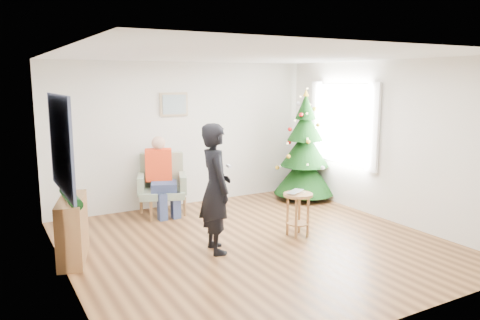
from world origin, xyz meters
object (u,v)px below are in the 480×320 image
console (73,229)px  christmas_tree (305,150)px  armchair (162,192)px  stool (298,214)px  standing_man (215,188)px

console → christmas_tree: bearing=29.3°
armchair → console: armchair is taller
armchair → stool: bearing=-37.6°
stool → console: bearing=167.3°
stool → standing_man: size_ratio=0.37×
stool → armchair: armchair is taller
armchair → console: size_ratio=1.02×
armchair → standing_man: (0.00, -2.05, 0.49)m
standing_man → console: (-1.73, 0.65, -0.47)m
christmas_tree → standing_man: christmas_tree is taller
stool → standing_man: standing_man is taller
armchair → standing_man: 2.11m
stool → standing_man: (-1.33, 0.04, 0.54)m
christmas_tree → standing_man: size_ratio=1.21×
armchair → console: (-1.72, -1.40, 0.02)m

